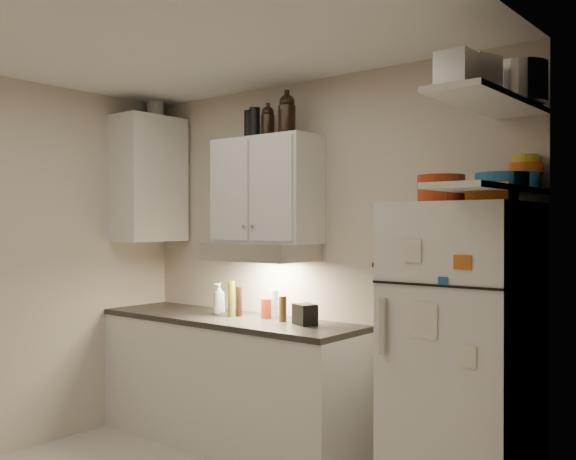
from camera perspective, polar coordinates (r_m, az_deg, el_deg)
The scene contains 34 objects.
ceiling at distance 3.57m, azimuth -12.89°, elevation 17.21°, with size 3.20×3.00×0.02m, color white.
back_wall at distance 4.52m, azimuth 2.40°, elevation -3.11°, with size 3.20×0.02×2.60m, color beige.
right_wall at distance 2.39m, azimuth 11.96°, elevation -6.30°, with size 0.02×3.00×2.60m, color beige.
base_cabinet at distance 4.77m, azimuth -5.36°, elevation -13.39°, with size 2.10×0.60×0.88m, color silver.
countertop at distance 4.68m, azimuth -5.37°, elevation -7.91°, with size 2.10×0.62×0.04m, color #292723.
upper_cabinet at distance 4.57m, azimuth -1.94°, elevation 3.52°, with size 0.80×0.33×0.75m, color silver.
side_cabinet at distance 5.30m, azimuth -12.26°, elevation 4.44°, with size 0.33×0.55×1.00m, color silver.
range_hood at distance 4.52m, azimuth -2.48°, elevation -1.97°, with size 0.76×0.46×0.12m, color silver.
fridge at distance 3.65m, azimuth 15.25°, elevation -11.12°, with size 0.70×0.68×1.70m, color white.
shelf_hi at distance 3.43m, azimuth 17.49°, elevation 10.84°, with size 0.30×0.95×0.03m, color silver.
shelf_lo at distance 3.38m, azimuth 17.47°, elevation 3.48°, with size 0.30×0.95×0.03m, color silver.
knife_strip at distance 4.12m, azimuth 10.06°, elevation -3.18°, with size 0.42×0.02×0.03m, color black.
dutch_oven at distance 3.51m, azimuth 13.45°, elevation 3.58°, with size 0.25×0.25×0.15m, color #9A2E12.
book_stack at distance 3.35m, azimuth 17.72°, elevation 3.22°, with size 0.21×0.26×0.09m, color #C15C18.
spice_jar at distance 3.50m, azimuth 16.94°, elevation 3.17°, with size 0.06×0.06×0.10m, color silver.
stock_pot at distance 3.64m, azimuth 19.80°, elevation 12.12°, with size 0.29×0.29×0.21m, color silver.
tin_a at distance 3.36m, azimuth 16.40°, elevation 12.95°, with size 0.19×0.17×0.19m, color #AAAAAD.
tin_b at distance 3.13m, azimuth 14.75°, elevation 13.63°, with size 0.16×0.16×0.16m, color #AAAAAD.
bowl_teal at distance 3.71m, azimuth 19.73°, elevation 4.14°, with size 0.23×0.23×0.09m, color #185288.
bowl_orange at distance 3.78m, azimuth 20.37°, elevation 5.18°, with size 0.18×0.18×0.05m, color #CD5913.
bowl_yellow at distance 3.78m, azimuth 20.38°, elevation 5.93°, with size 0.14×0.14×0.05m, color gold.
plates at distance 3.37m, azimuth 18.46°, elevation 4.29°, with size 0.26×0.26×0.06m, color #185288.
growler_a at distance 4.59m, azimuth -1.81°, elevation 9.63°, with size 0.10×0.10×0.22m, color black, non-canonical shape.
growler_b at distance 4.45m, azimuth -0.09°, elevation 10.27°, with size 0.12×0.12×0.28m, color black, non-canonical shape.
thermos_a at distance 4.67m, azimuth -2.98°, elevation 9.46°, with size 0.08×0.08×0.22m, color black.
thermos_b at distance 4.75m, azimuth -3.47°, elevation 9.26°, with size 0.07×0.07×0.22m, color black.
side_jar at distance 5.50m, azimuth -11.72°, elevation 10.51°, with size 0.14×0.14×0.18m, color silver.
soap_bottle at distance 4.75m, azimuth -6.15°, elevation -5.96°, with size 0.10×0.10×0.26m, color silver.
pepper_mill at distance 4.41m, azimuth -0.47°, elevation -7.02°, with size 0.05×0.05×0.17m, color brown.
oil_bottle at distance 4.65m, azimuth -5.05°, elevation -6.12°, with size 0.05×0.05×0.26m, color #525816.
vinegar_bottle at distance 4.67m, azimuth -4.37°, elevation -6.36°, with size 0.04×0.04×0.21m, color black.
clear_bottle at distance 4.58m, azimuth -1.30°, elevation -6.59°, with size 0.07×0.07×0.20m, color silver.
red_jar at distance 4.56m, azimuth -1.96°, elevation -6.99°, with size 0.07×0.07×0.14m, color #9A2E12.
caddy at distance 4.28m, azimuth 1.51°, elevation -7.50°, with size 0.16×0.11×0.14m, color black.
Camera 1 is at (2.69, -2.11, 1.58)m, focal length 40.00 mm.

